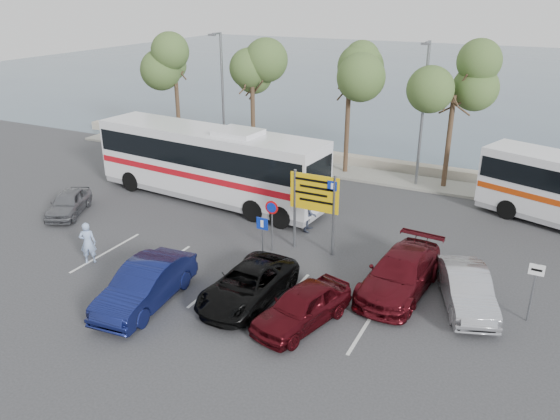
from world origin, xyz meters
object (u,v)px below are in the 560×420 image
at_px(car_blue, 145,285).
at_px(pedestrian_far, 310,213).
at_px(coach_bus_left, 209,166).
at_px(direction_sign, 314,199).
at_px(suv_black, 248,285).
at_px(car_red, 302,306).
at_px(pedestrian_near, 88,243).
at_px(car_maroon, 401,273).
at_px(car_silver_a, 69,203).
at_px(car_silver_b, 466,289).
at_px(street_lamp_left, 222,90).
at_px(street_lamp_right, 423,108).

distance_m(car_blue, pedestrian_far, 9.06).
bearing_deg(coach_bus_left, direction_sign, -23.76).
bearing_deg(suv_black, coach_bus_left, 132.75).
bearing_deg(car_red, pedestrian_far, 127.38).
bearing_deg(car_blue, coach_bus_left, 105.27).
distance_m(coach_bus_left, pedestrian_near, 8.57).
distance_m(direction_sign, pedestrian_far, 2.68).
distance_m(car_maroon, car_red, 4.37).
bearing_deg(car_silver_a, car_red, -39.72).
relative_size(car_maroon, pedestrian_far, 2.90).
height_order(coach_bus_left, car_silver_b, coach_bus_left).
height_order(car_maroon, suv_black, car_maroon).
bearing_deg(car_red, street_lamp_left, 145.18).
bearing_deg(street_lamp_right, car_silver_b, -68.64).
bearing_deg(car_blue, direction_sign, 55.53).
height_order(street_lamp_left, coach_bus_left, street_lamp_left).
bearing_deg(direction_sign, car_silver_a, -172.42).
xyz_separation_m(direction_sign, pedestrian_near, (-7.94, -5.20, -1.52)).
bearing_deg(car_silver_a, pedestrian_near, -61.70).
distance_m(street_lamp_right, pedestrian_far, 9.63).
xyz_separation_m(direction_sign, coach_bus_left, (-7.50, 3.30, -0.52)).
relative_size(direction_sign, pedestrian_near, 1.99).
bearing_deg(direction_sign, car_red, -70.50).
xyz_separation_m(car_silver_b, pedestrian_far, (-7.70, 3.65, 0.19)).
bearing_deg(direction_sign, street_lamp_left, 136.83).
bearing_deg(car_blue, car_maroon, 26.46).
height_order(suv_black, pedestrian_near, pedestrian_near).
bearing_deg(street_lamp_right, street_lamp_left, 180.00).
xyz_separation_m(coach_bus_left, car_blue, (3.81, -10.00, -1.13)).
relative_size(street_lamp_right, coach_bus_left, 0.60).
height_order(street_lamp_right, car_maroon, street_lamp_right).
height_order(car_blue, car_red, car_blue).
bearing_deg(car_silver_b, coach_bus_left, 140.04).
relative_size(street_lamp_left, car_blue, 1.70).
bearing_deg(car_maroon, car_silver_a, -175.15).
distance_m(direction_sign, coach_bus_left, 8.22).
bearing_deg(coach_bus_left, car_blue, -69.15).
distance_m(coach_bus_left, suv_black, 10.82).
height_order(street_lamp_left, pedestrian_near, street_lamp_left).
height_order(coach_bus_left, car_maroon, coach_bus_left).
distance_m(car_blue, pedestrian_near, 4.50).
relative_size(car_silver_a, pedestrian_near, 1.97).
xyz_separation_m(car_blue, pedestrian_near, (-4.24, 1.50, 0.13)).
xyz_separation_m(direction_sign, car_maroon, (4.30, -1.70, -1.68)).
relative_size(direction_sign, coach_bus_left, 0.27).
bearing_deg(direction_sign, car_blue, -118.89).
distance_m(street_lamp_left, direction_sign, 15.24).
height_order(street_lamp_left, car_red, street_lamp_left).
height_order(car_silver_a, suv_black, suv_black).
distance_m(street_lamp_right, suv_black, 15.88).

